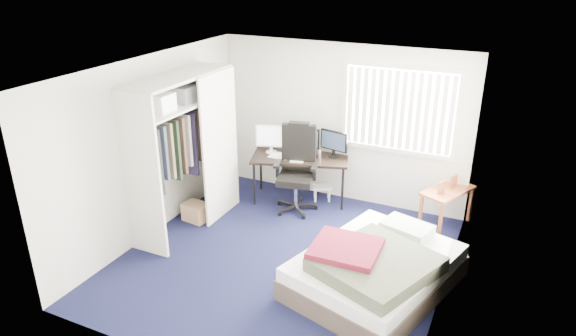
{
  "coord_description": "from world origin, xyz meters",
  "views": [
    {
      "loc": [
        2.49,
        -5.18,
        3.72
      ],
      "look_at": [
        -0.12,
        0.4,
        1.12
      ],
      "focal_mm": 32.0,
      "sensor_mm": 36.0,
      "label": 1
    }
  ],
  "objects_px": {
    "desk": "(301,154)",
    "bed": "(374,269)",
    "office_chair": "(297,177)",
    "nightstand": "(448,194)"
  },
  "relations": [
    {
      "from": "desk",
      "to": "bed",
      "type": "relative_size",
      "value": 0.72
    },
    {
      "from": "desk",
      "to": "office_chair",
      "type": "xyz_separation_m",
      "value": [
        0.08,
        -0.32,
        -0.25
      ]
    },
    {
      "from": "office_chair",
      "to": "bed",
      "type": "distance_m",
      "value": 2.32
    },
    {
      "from": "office_chair",
      "to": "bed",
      "type": "bearing_deg",
      "value": -42.47
    },
    {
      "from": "nightstand",
      "to": "bed",
      "type": "bearing_deg",
      "value": -104.21
    },
    {
      "from": "nightstand",
      "to": "desk",
      "type": "bearing_deg",
      "value": -177.65
    },
    {
      "from": "desk",
      "to": "office_chair",
      "type": "height_order",
      "value": "office_chair"
    },
    {
      "from": "office_chair",
      "to": "nightstand",
      "type": "xyz_separation_m",
      "value": [
        2.2,
        0.41,
        -0.02
      ]
    },
    {
      "from": "nightstand",
      "to": "bed",
      "type": "distance_m",
      "value": 2.05
    },
    {
      "from": "bed",
      "to": "office_chair",
      "type": "bearing_deg",
      "value": 137.53
    }
  ]
}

